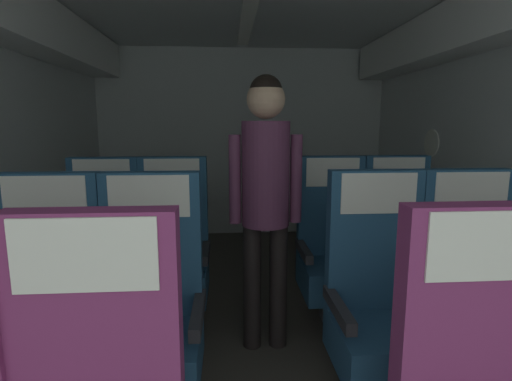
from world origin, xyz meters
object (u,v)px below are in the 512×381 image
Objects in this scene: seat_b_left_window at (47,320)px; seat_c_right_aisle at (399,252)px; seat_b_right_aisle at (472,306)px; seat_b_right_window at (379,310)px; seat_c_left_window at (103,258)px; seat_b_left_aisle at (151,318)px; seat_c_right_window at (333,253)px; flight_attendant at (266,185)px; seat_c_left_aisle at (173,256)px.

seat_b_left_window is 1.00× the size of seat_c_right_aisle.
seat_b_left_window is 2.05m from seat_b_right_aisle.
seat_b_right_window and seat_c_right_aisle have the same top height.
seat_b_right_aisle is 0.47m from seat_b_right_window.
seat_b_left_window is 1.00× the size of seat_c_left_window.
seat_b_left_window is at bearing 178.66° from seat_b_left_aisle.
seat_c_right_window is at bearing 89.98° from seat_b_right_window.
seat_c_right_aisle is at bearing 89.78° from seat_b_right_aisle.
flight_attendant is (-0.51, -0.33, 0.55)m from seat_c_right_window.
seat_b_left_window and seat_b_left_aisle have the same top height.
seat_b_left_aisle and seat_c_left_aisle have the same top height.
seat_b_left_aisle is 1.00× the size of seat_b_right_aisle.
flight_attendant is at bearing -161.33° from seat_c_right_aisle.
seat_b_left_aisle and seat_b_right_aisle have the same top height.
seat_b_left_window and seat_c_right_window have the same top height.
seat_c_left_window is 1.00× the size of seat_c_right_window.
seat_b_left_aisle is (0.48, -0.01, 0.00)m from seat_b_left_window.
seat_b_right_aisle is 1.00× the size of seat_c_left_window.
seat_c_left_window and seat_c_right_window have the same top height.
flight_attendant reaches higher than seat_b_left_window.
seat_c_right_aisle is at bearing -0.67° from seat_c_left_aisle.
seat_b_left_window and seat_c_right_aisle have the same top height.
seat_b_left_aisle is 0.99m from seat_c_left_window.
seat_b_right_aisle is at bearing -90.22° from seat_c_right_aisle.
seat_b_left_window is at bearing -118.22° from seat_c_left_aisle.
seat_c_left_aisle is (-1.11, 0.87, 0.00)m from seat_b_right_window.
seat_c_right_aisle is (2.06, -0.02, 0.00)m from seat_c_left_window.
seat_b_right_aisle is at bearing -0.19° from seat_b_left_window.
seat_c_left_aisle is (-0.01, 0.87, 0.00)m from seat_b_left_aisle.
seat_b_left_aisle is 1.57m from seat_b_right_aisle.
seat_b_right_window is (1.58, -0.01, 0.00)m from seat_b_left_window.
seat_b_left_window is at bearing -134.39° from flight_attendant.
seat_c_left_aisle is 1.12m from seat_c_right_window.
seat_b_left_window is 1.00× the size of seat_c_right_window.
seat_c_right_aisle is at bearing 38.72° from flight_attendant.
seat_b_right_window and seat_c_right_window have the same top height.
seat_c_left_window is (-0.01, 0.86, 0.00)m from seat_b_left_window.
flight_attendant is (-0.99, 0.52, 0.55)m from seat_b_right_aisle.
seat_b_right_aisle is 1.00× the size of seat_b_right_window.
seat_b_left_window is 1.00× the size of seat_b_right_aisle.
seat_c_left_aisle is at bearing 142.01° from seat_b_right_window.
seat_c_left_window is (-0.48, 0.87, 0.00)m from seat_b_left_aisle.
seat_c_right_aisle and seat_c_right_window have the same top height.
seat_b_right_aisle is 2.23m from seat_c_left_window.
flight_attendant is (-0.51, 0.52, 0.55)m from seat_b_right_window.
seat_b_left_window is at bearing -89.56° from seat_c_left_window.
flight_attendant is (0.60, -0.35, 0.55)m from seat_c_left_aisle.
seat_c_right_window is (1.58, 0.84, 0.00)m from seat_b_left_window.
seat_c_right_window is at bearing 28.08° from seat_b_left_window.
seat_c_left_window and seat_c_left_aisle have the same top height.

